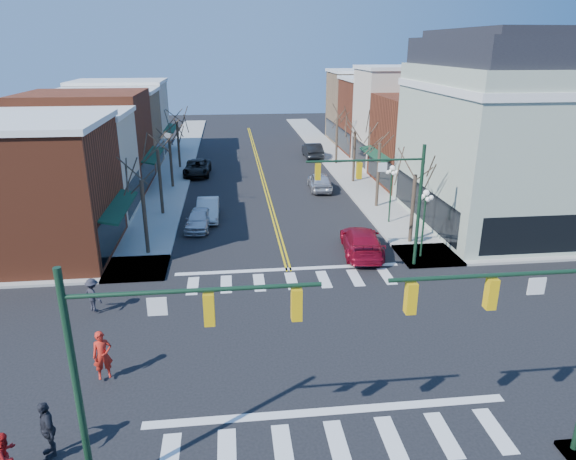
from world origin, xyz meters
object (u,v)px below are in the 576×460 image
object	(u,v)px
car_left_near	(199,219)
pedestrian_red_a	(103,355)
pedestrian_dark_a	(47,429)
car_right_near	(362,241)
car_right_mid	(320,181)
pedestrian_red_b	(6,455)
car_left_mid	(208,209)
car_right_far	(312,150)
car_left_far	(197,168)
lamppost_corner	(425,212)
pedestrian_dark_b	(93,295)
victorian_corner	(513,131)
lamppost_midblock	(391,184)

from	to	relation	value
car_left_near	pedestrian_red_a	bearing A→B (deg)	-92.73
pedestrian_dark_a	car_right_near	bearing A→B (deg)	105.68
car_right_mid	pedestrian_dark_a	world-z (taller)	pedestrian_dark_a
pedestrian_red_a	pedestrian_red_b	xyz separation A→B (m)	(-1.74, -4.68, -0.21)
car_left_near	car_left_mid	bearing A→B (deg)	81.46
car_left_mid	car_right_far	world-z (taller)	car_right_far
car_left_near	car_left_mid	size ratio (longest dim) A/B	0.92
car_left_near	pedestrian_red_b	world-z (taller)	pedestrian_red_b
car_left_far	pedestrian_red_b	world-z (taller)	pedestrian_red_b
lamppost_corner	pedestrian_dark_a	distance (m)	22.45
car_right_near	pedestrian_dark_b	size ratio (longest dim) A/B	3.37
car_left_mid	car_left_far	size ratio (longest dim) A/B	0.84
victorian_corner	car_right_near	xyz separation A→B (m)	(-11.70, -4.82, -5.84)
car_right_near	pedestrian_dark_b	world-z (taller)	pedestrian_dark_b
car_left_far	car_right_near	distance (m)	24.70
pedestrian_dark_a	victorian_corner	bearing A→B (deg)	96.01
victorian_corner	pedestrian_red_a	size ratio (longest dim) A/B	7.21
car_right_near	pedestrian_red_b	size ratio (longest dim) A/B	3.60
pedestrian_dark_a	pedestrian_dark_b	xyz separation A→B (m)	(-0.86, 9.45, -0.13)
car_left_far	pedestrian_dark_a	bearing A→B (deg)	-91.90
lamppost_corner	car_right_near	xyz separation A→B (m)	(-3.40, 1.18, -2.15)
pedestrian_dark_a	lamppost_corner	bearing A→B (deg)	97.15
lamppost_midblock	car_right_mid	size ratio (longest dim) A/B	0.92
car_left_near	pedestrian_red_b	xyz separation A→B (m)	(-4.52, -22.03, 0.22)
lamppost_midblock	pedestrian_dark_a	world-z (taller)	lamppost_midblock
car_left_far	car_right_far	world-z (taller)	car_right_far
pedestrian_dark_b	car_left_mid	bearing A→B (deg)	-68.84
pedestrian_dark_b	lamppost_midblock	bearing A→B (deg)	-107.16
victorian_corner	car_left_mid	size ratio (longest dim) A/B	3.15
car_right_mid	pedestrian_dark_b	world-z (taller)	pedestrian_dark_b
victorian_corner	car_left_far	bearing A→B (deg)	143.10
car_left_near	car_right_far	bearing A→B (deg)	69.34
pedestrian_red_a	car_left_mid	bearing A→B (deg)	62.10
car_right_mid	pedestrian_red_b	xyz separation A→B (m)	(-14.80, -31.30, 0.12)
lamppost_midblock	pedestrian_dark_b	world-z (taller)	lamppost_midblock
victorian_corner	car_right_far	distance (m)	26.97
car_left_mid	car_left_far	xyz separation A→B (m)	(-1.49, 14.02, 0.01)
car_right_near	car_right_mid	xyz separation A→B (m)	(0.00, 15.10, -0.01)
car_left_far	car_right_far	size ratio (longest dim) A/B	1.04
car_left_mid	pedestrian_red_b	xyz separation A→B (m)	(-5.09, -24.19, 0.19)
car_left_far	pedestrian_red_a	size ratio (longest dim) A/B	2.73
lamppost_corner	car_right_far	size ratio (longest dim) A/B	0.83
car_left_mid	car_left_near	bearing A→B (deg)	-104.59
car_right_near	pedestrian_dark_a	xyz separation A→B (m)	(-13.87, -15.41, 0.30)
car_left_near	car_right_near	distance (m)	11.82
car_left_far	pedestrian_red_b	distance (m)	38.38
pedestrian_red_a	lamppost_midblock	bearing A→B (deg)	27.49
pedestrian_red_b	pedestrian_red_a	bearing A→B (deg)	-7.09
lamppost_midblock	car_left_far	distance (m)	22.29
pedestrian_dark_b	pedestrian_red_b	bearing A→B (deg)	130.53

